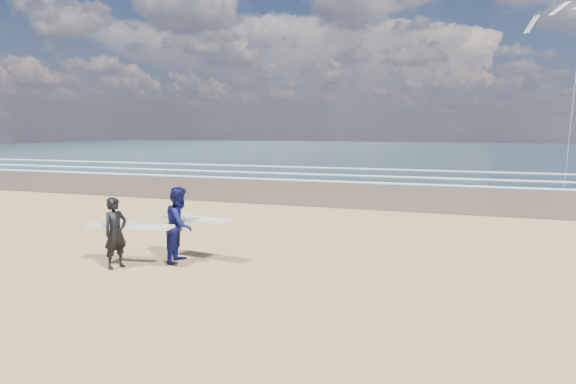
% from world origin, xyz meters
% --- Properties ---
extents(ocean, '(220.00, 100.00, 0.02)m').
position_xyz_m(ocean, '(20.00, 72.00, 0.01)').
color(ocean, '#193038').
rests_on(ocean, ground).
extents(surfer_near, '(2.25, 1.14, 1.81)m').
position_xyz_m(surfer_near, '(-0.84, 0.69, 0.92)').
color(surfer_near, black).
rests_on(surfer_near, ground).
extents(surfer_far, '(2.25, 1.32, 2.00)m').
position_xyz_m(surfer_far, '(0.34, 1.75, 1.01)').
color(surfer_far, '#0B0E41').
rests_on(surfer_far, ground).
extents(kite_1, '(5.77, 4.73, 11.91)m').
position_xyz_m(kite_1, '(13.09, 24.35, 6.55)').
color(kite_1, slate).
rests_on(kite_1, ground).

